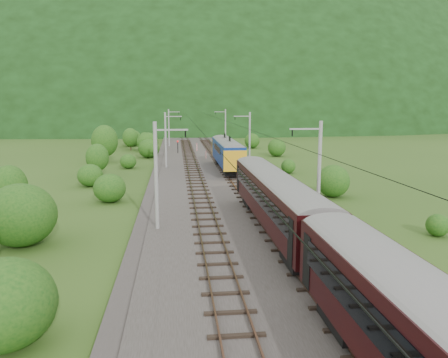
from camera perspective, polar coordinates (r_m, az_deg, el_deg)
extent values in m
plane|color=#2B4916|center=(33.83, 1.96, -6.63)|extent=(600.00, 600.00, 0.00)
cube|color=#38332D|center=(43.40, 0.08, -2.71)|extent=(14.00, 220.00, 0.30)
cube|color=#513122|center=(43.10, -4.05, -2.35)|extent=(0.08, 220.00, 0.15)
cube|color=#513122|center=(43.17, -2.15, -2.31)|extent=(0.08, 220.00, 0.15)
cube|color=black|center=(43.16, -3.10, -2.51)|extent=(2.40, 220.00, 0.12)
cube|color=#513122|center=(43.54, 2.28, -2.21)|extent=(0.08, 220.00, 0.15)
cube|color=#513122|center=(43.77, 4.14, -2.16)|extent=(0.08, 220.00, 0.15)
cube|color=black|center=(43.68, 3.21, -2.36)|extent=(2.40, 220.00, 0.12)
cylinder|color=gray|center=(32.56, -8.86, 0.37)|extent=(0.28, 0.28, 8.00)
cube|color=gray|center=(32.15, -6.87, 6.40)|extent=(2.40, 0.12, 0.12)
cylinder|color=black|center=(32.17, -5.07, 5.90)|extent=(0.10, 0.10, 0.50)
cylinder|color=gray|center=(64.33, -7.63, 5.07)|extent=(0.28, 0.28, 8.00)
cube|color=gray|center=(64.12, -6.62, 8.12)|extent=(2.40, 0.12, 0.12)
cylinder|color=black|center=(64.13, -5.71, 7.87)|extent=(0.10, 0.10, 0.50)
cylinder|color=gray|center=(96.25, -7.22, 6.66)|extent=(0.28, 0.28, 8.00)
cube|color=gray|center=(96.11, -6.54, 8.70)|extent=(2.40, 0.12, 0.12)
cylinder|color=black|center=(96.12, -5.93, 8.53)|extent=(0.10, 0.10, 0.50)
cylinder|color=gray|center=(128.21, -7.01, 7.46)|extent=(0.28, 0.28, 8.00)
cube|color=gray|center=(128.10, -6.50, 8.99)|extent=(2.40, 0.12, 0.12)
cylinder|color=black|center=(128.11, -6.04, 8.86)|extent=(0.10, 0.10, 0.50)
cylinder|color=gray|center=(160.18, -6.88, 7.94)|extent=(0.28, 0.28, 8.00)
cube|color=gray|center=(160.10, -6.47, 9.16)|extent=(2.40, 0.12, 0.12)
cylinder|color=black|center=(160.11, -6.11, 9.06)|extent=(0.10, 0.10, 0.50)
cylinder|color=gray|center=(34.30, 12.31, 0.74)|extent=(0.28, 0.28, 8.00)
cube|color=gray|center=(33.57, 10.57, 6.45)|extent=(2.40, 0.12, 0.12)
cylinder|color=black|center=(33.32, 8.90, 5.95)|extent=(0.10, 0.10, 0.50)
cylinder|color=gray|center=(65.22, 3.37, 5.21)|extent=(0.28, 0.28, 8.00)
cube|color=gray|center=(64.84, 2.34, 8.20)|extent=(2.40, 0.12, 0.12)
cylinder|color=black|center=(64.71, 1.46, 7.93)|extent=(0.10, 0.10, 0.50)
cylinder|color=gray|center=(96.85, 0.19, 6.76)|extent=(0.28, 0.28, 8.00)
cube|color=gray|center=(96.59, -0.53, 8.77)|extent=(2.40, 0.12, 0.12)
cylinder|color=black|center=(96.51, -1.12, 8.59)|extent=(0.10, 0.10, 0.50)
cylinder|color=gray|center=(128.66, -1.43, 7.54)|extent=(0.28, 0.28, 8.00)
cube|color=gray|center=(128.47, -1.98, 9.05)|extent=(2.40, 0.12, 0.12)
cylinder|color=black|center=(128.40, -2.43, 8.91)|extent=(0.10, 0.10, 0.50)
cylinder|color=gray|center=(160.55, -2.41, 8.00)|extent=(0.28, 0.28, 8.00)
cube|color=gray|center=(160.39, -2.85, 9.21)|extent=(2.40, 0.12, 0.12)
cylinder|color=black|center=(160.34, -3.21, 9.10)|extent=(0.10, 0.10, 0.50)
cylinder|color=black|center=(42.23, -3.18, 6.46)|extent=(0.03, 198.00, 0.03)
cylinder|color=black|center=(42.76, 3.30, 6.50)|extent=(0.03, 198.00, 0.03)
ellipsoid|color=black|center=(292.28, -5.41, 7.98)|extent=(504.00, 360.00, 244.00)
ellipsoid|color=black|center=(351.67, -25.64, 7.38)|extent=(336.00, 280.00, 132.00)
cube|color=black|center=(19.44, 16.56, -16.88)|extent=(2.10, 3.05, 0.86)
cube|color=black|center=(31.83, 6.74, -2.44)|extent=(2.77, 20.98, 2.86)
cylinder|color=gray|center=(31.59, 6.79, -0.16)|extent=(2.77, 20.88, 2.77)
cube|color=black|center=(31.48, 4.26, -1.90)|extent=(0.05, 18.47, 1.10)
cube|color=black|center=(32.10, 9.19, -1.77)|extent=(0.05, 18.47, 1.10)
cube|color=black|center=(25.52, 10.40, -10.03)|extent=(2.10, 3.05, 0.86)
cube|color=black|center=(39.25, 4.29, -2.82)|extent=(2.10, 3.05, 0.86)
cube|color=navy|center=(61.37, 0.39, 3.58)|extent=(2.77, 17.17, 2.86)
cylinder|color=gray|center=(61.25, 0.39, 4.78)|extent=(2.77, 17.08, 2.77)
cube|color=black|center=(61.19, -0.91, 3.88)|extent=(0.05, 15.11, 1.10)
cube|color=black|center=(61.51, 1.69, 3.91)|extent=(0.05, 15.11, 1.10)
cube|color=black|center=(55.71, 1.11, 1.00)|extent=(2.10, 3.05, 0.86)
cube|color=black|center=(67.53, -0.20, 2.57)|extent=(2.10, 3.05, 0.86)
cube|color=gold|center=(69.68, -0.41, 4.18)|extent=(2.82, 0.50, 2.58)
cube|color=gold|center=(53.14, 1.44, 2.38)|extent=(2.82, 0.50, 2.58)
cube|color=black|center=(64.16, 0.08, 5.61)|extent=(0.08, 1.60, 0.86)
cylinder|color=red|center=(85.89, -3.56, 4.16)|extent=(0.16, 0.16, 1.51)
cylinder|color=red|center=(74.21, -2.37, 3.19)|extent=(0.14, 0.14, 1.31)
cylinder|color=black|center=(82.60, -6.06, 4.13)|extent=(0.15, 0.15, 2.16)
sphere|color=red|center=(82.50, -6.07, 4.91)|extent=(0.26, 0.26, 0.26)
ellipsoid|color=#174913|center=(19.83, -26.79, -14.40)|extent=(4.05, 4.05, 3.64)
ellipsoid|color=#174913|center=(32.65, -25.05, -4.29)|extent=(4.77, 4.77, 4.29)
ellipsoid|color=#174913|center=(44.06, -14.71, -1.17)|extent=(3.14, 3.14, 2.83)
ellipsoid|color=#174913|center=(53.07, -17.08, 0.46)|extent=(2.93, 2.93, 2.64)
ellipsoid|color=#174913|center=(66.25, -12.41, 2.27)|extent=(2.41, 2.41, 2.17)
ellipsoid|color=#174913|center=(78.46, -9.81, 3.94)|extent=(3.69, 3.69, 3.32)
ellipsoid|color=#174913|center=(88.16, -9.94, 4.76)|extent=(4.30, 4.30, 3.87)
ellipsoid|color=#174913|center=(100.15, -11.90, 5.25)|extent=(4.12, 4.12, 3.70)
ellipsoid|color=#174913|center=(113.49, -10.34, 5.46)|extent=(2.51, 2.51, 2.26)
ellipsoid|color=#174913|center=(125.91, -10.36, 5.99)|extent=(3.05, 3.05, 2.75)
cylinder|color=black|center=(42.46, -26.08, -2.60)|extent=(0.24, 0.24, 2.36)
ellipsoid|color=#174913|center=(42.22, -26.22, -0.81)|extent=(3.03, 3.03, 3.63)
cylinder|color=black|center=(60.45, -16.16, 1.48)|extent=(0.24, 0.24, 2.35)
ellipsoid|color=#174913|center=(60.27, -16.22, 2.74)|extent=(3.02, 3.02, 3.63)
cylinder|color=black|center=(73.89, -15.25, 3.37)|extent=(0.24, 0.24, 3.32)
ellipsoid|color=#174913|center=(73.71, -15.32, 4.84)|extent=(4.27, 4.27, 5.13)
cylinder|color=black|center=(91.82, -12.10, 4.45)|extent=(0.24, 0.24, 2.49)
ellipsoid|color=#174913|center=(91.70, -12.14, 5.34)|extent=(3.20, 3.20, 3.84)
ellipsoid|color=#174913|center=(35.62, 26.13, -5.57)|extent=(1.66, 1.66, 1.50)
ellipsoid|color=#174913|center=(46.41, 14.07, -0.46)|extent=(3.36, 3.36, 3.03)
ellipsoid|color=#174913|center=(60.94, 8.40, 1.56)|extent=(1.98, 1.98, 1.78)
ellipsoid|color=#174913|center=(80.04, 6.90, 3.98)|extent=(3.24, 3.24, 2.92)
ellipsoid|color=#174913|center=(94.13, 3.68, 4.90)|extent=(3.21, 3.21, 2.89)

